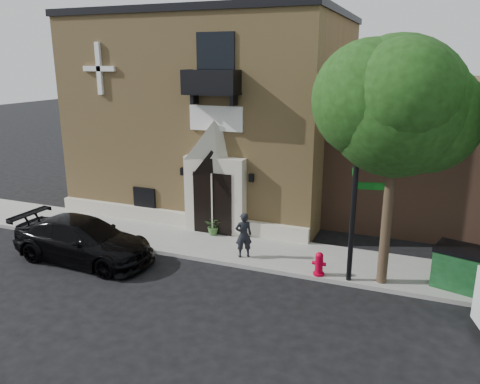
% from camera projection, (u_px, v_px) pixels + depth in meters
% --- Properties ---
extents(ground, '(120.00, 120.00, 0.00)m').
position_uv_depth(ground, '(210.00, 263.00, 17.08)').
color(ground, black).
rests_on(ground, ground).
extents(sidewalk, '(42.00, 3.00, 0.15)m').
position_uv_depth(sidewalk, '(250.00, 250.00, 18.04)').
color(sidewalk, gray).
rests_on(sidewalk, ground).
extents(church, '(12.20, 11.01, 9.30)m').
position_uv_depth(church, '(221.00, 111.00, 24.00)').
color(church, tan).
rests_on(church, ground).
extents(street_tree_left, '(4.97, 4.38, 7.77)m').
position_uv_depth(street_tree_left, '(398.00, 106.00, 13.66)').
color(street_tree_left, '#38281C').
rests_on(street_tree_left, sidewalk).
extents(black_sedan, '(5.54, 2.41, 1.59)m').
position_uv_depth(black_sedan, '(83.00, 240.00, 17.13)').
color(black_sedan, black).
rests_on(black_sedan, ground).
extents(street_sign, '(1.12, 0.97, 6.25)m').
position_uv_depth(street_sign, '(355.00, 188.00, 14.62)').
color(street_sign, black).
rests_on(street_sign, sidewalk).
extents(fire_hydrant, '(0.47, 0.37, 0.82)m').
position_uv_depth(fire_hydrant, '(319.00, 264.00, 15.70)').
color(fire_hydrant, '#B40020').
rests_on(fire_hydrant, sidewalk).
extents(dumpster, '(2.28, 1.67, 1.33)m').
position_uv_depth(dumpster, '(469.00, 269.00, 14.67)').
color(dumpster, '#0F3916').
rests_on(dumpster, sidewalk).
extents(planter, '(0.70, 0.61, 0.76)m').
position_uv_depth(planter, '(214.00, 226.00, 19.36)').
color(planter, '#457335').
rests_on(planter, sidewalk).
extents(pedestrian_near, '(0.74, 0.68, 1.70)m').
position_uv_depth(pedestrian_near, '(244.00, 235.00, 17.04)').
color(pedestrian_near, black).
rests_on(pedestrian_near, sidewalk).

